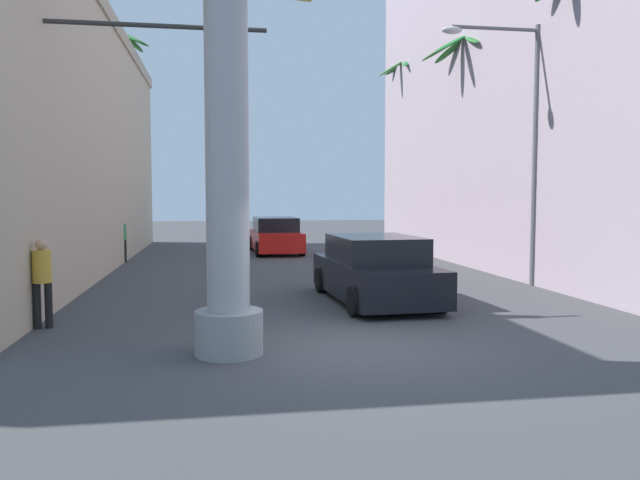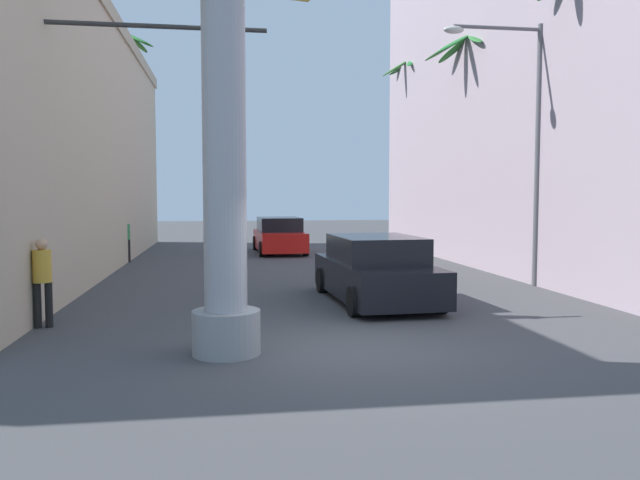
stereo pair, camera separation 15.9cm
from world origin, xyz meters
TOP-DOWN VIEW (x-y plane):
  - ground_plane at (0.00, 10.00)m, footprint 86.08×86.08m
  - building_right at (9.52, 10.10)m, footprint 6.17×24.11m
  - neon_sign_pole at (-2.04, -0.04)m, footprint 2.71×1.08m
  - street_lamp at (6.03, 6.24)m, footprint 2.83×0.28m
  - traffic_light_mast at (-4.84, 3.85)m, footprint 5.44×0.32m
  - car_lead at (1.47, 4.36)m, footprint 2.30×4.88m
  - car_far at (0.32, 17.37)m, footprint 2.16×4.65m
  - palm_tree_near_right at (6.85, 4.69)m, footprint 2.62×2.52m
  - palm_tree_mid_right at (6.75, 11.59)m, footprint 3.30×3.29m
  - palm_tree_far_left at (-6.29, 18.68)m, footprint 2.31×2.38m
  - palm_tree_far_right at (7.07, 19.21)m, footprint 3.46×3.23m
  - pedestrian_far_left at (-5.75, 14.39)m, footprint 0.37×0.37m
  - pedestrian_curb_left at (-5.48, 2.50)m, footprint 0.38×0.38m

SIDE VIEW (x-z plane):
  - ground_plane at x=0.00m, z-range 0.00..0.00m
  - car_far at x=0.32m, z-range -0.04..1.52m
  - car_lead at x=1.47m, z-range -0.04..1.52m
  - pedestrian_far_left at x=-5.75m, z-range 0.14..1.81m
  - pedestrian_curb_left at x=-5.48m, z-range 0.14..1.85m
  - traffic_light_mast at x=-4.84m, z-range 1.27..7.43m
  - street_lamp at x=6.03m, z-range 0.79..7.94m
  - palm_tree_mid_right at x=6.75m, z-range 1.07..9.31m
  - neon_sign_pole at x=-2.04m, z-range -0.33..10.79m
  - palm_tree_near_right at x=6.85m, z-range 1.16..9.44m
  - palm_tree_far_right at x=7.07m, z-range 0.83..9.95m
  - palm_tree_far_left at x=-6.29m, z-range 1.21..10.80m
  - building_right at x=9.52m, z-range 0.01..13.91m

